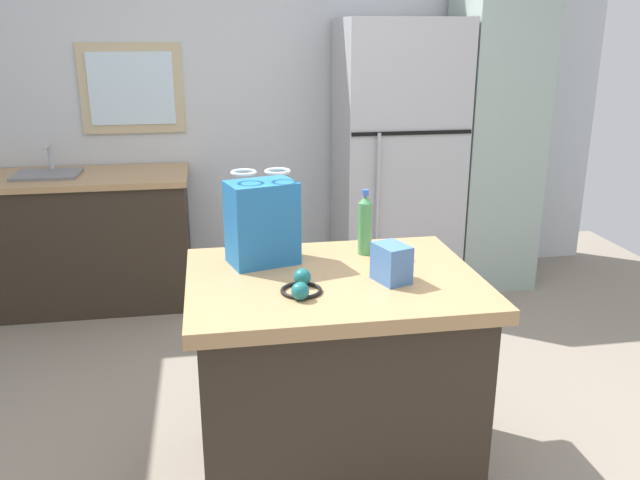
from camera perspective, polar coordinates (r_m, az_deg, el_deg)
name	(u,v)px	position (r m, az deg, el deg)	size (l,w,h in m)	color
ground	(332,470)	(2.92, 1.03, -19.41)	(6.03, 6.03, 0.00)	gray
back_wall	(267,92)	(4.76, -4.66, 12.78)	(5.02, 0.13, 2.72)	silver
kitchen_island	(333,377)	(2.67, 1.11, -11.90)	(1.11, 0.85, 0.88)	#33281E
refrigerator	(397,158)	(4.59, 6.72, 7.09)	(0.81, 0.68, 1.85)	#B7B7BC
tall_cabinet	(494,124)	(4.80, 14.94, 9.74)	(0.55, 0.60, 2.30)	#9EB2A8
sink_counter	(86,239)	(4.61, -19.72, 0.12)	(1.36, 0.65, 1.07)	#33281E
shopping_bag	(262,222)	(2.59, -5.08, 1.57)	(0.30, 0.24, 0.38)	#236BAD
small_box	(391,263)	(2.43, 6.26, -2.02)	(0.10, 0.14, 0.14)	#4775B7
bottle	(365,225)	(2.70, 3.94, 1.32)	(0.06, 0.06, 0.27)	#4C9956
ear_defenders	(301,286)	(2.33, -1.64, -4.06)	(0.18, 0.20, 0.06)	black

